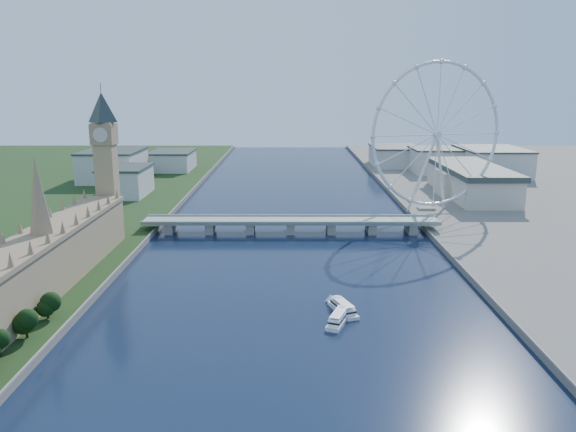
{
  "coord_description": "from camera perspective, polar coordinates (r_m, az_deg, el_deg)",
  "views": [
    {
      "loc": [
        -0.64,
        -107.66,
        107.2
      ],
      "look_at": [
        -1.73,
        210.0,
        33.27
      ],
      "focal_mm": 35.0,
      "sensor_mm": 36.0,
      "label": 1
    }
  ],
  "objects": [
    {
      "name": "parliament_range",
      "position": [
        318.09,
        -23.48,
        -4.21
      ],
      "size": [
        24.0,
        200.0,
        70.0
      ],
      "color": "tan",
      "rests_on": "ground"
    },
    {
      "name": "big_ben",
      "position": [
        408.17,
        -18.12,
        6.74
      ],
      "size": [
        20.02,
        20.02,
        110.0
      ],
      "color": "tan",
      "rests_on": "ground"
    },
    {
      "name": "westminster_bridge",
      "position": [
        419.88,
        0.28,
        -0.76
      ],
      "size": [
        220.0,
        22.0,
        9.5
      ],
      "color": "gray",
      "rests_on": "ground"
    },
    {
      "name": "london_eye",
      "position": [
        479.84,
        14.9,
        7.92
      ],
      "size": [
        113.6,
        39.12,
        124.3
      ],
      "color": "silver",
      "rests_on": "ground"
    },
    {
      "name": "county_hall",
      "position": [
        575.69,
        17.97,
        1.72
      ],
      "size": [
        54.0,
        144.0,
        35.0
      ],
      "primitive_type": null,
      "color": "beige",
      "rests_on": "ground"
    },
    {
      "name": "city_skyline",
      "position": [
        674.98,
        3.6,
        5.39
      ],
      "size": [
        505.0,
        280.0,
        32.0
      ],
      "color": "beige",
      "rests_on": "ground"
    },
    {
      "name": "tour_boat_near",
      "position": [
        266.1,
        5.17,
        -10.71
      ],
      "size": [
        15.34,
        26.76,
        5.73
      ],
      "primitive_type": null,
      "rotation": [
        0.0,
        0.0,
        -0.36
      ],
      "color": "white",
      "rests_on": "ground"
    },
    {
      "name": "tour_boat_far",
      "position": [
        277.67,
        5.59,
        -9.67
      ],
      "size": [
        15.43,
        26.67,
        5.71
      ],
      "primitive_type": null,
      "rotation": [
        0.0,
        0.0,
        0.36
      ],
      "color": "white",
      "rests_on": "ground"
    }
  ]
}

